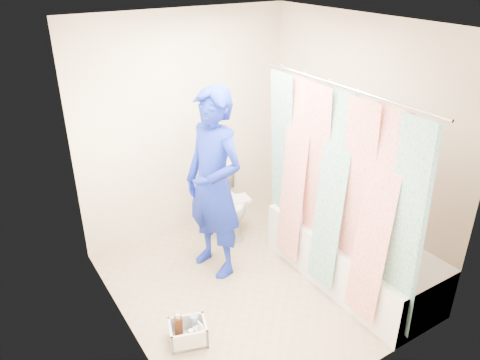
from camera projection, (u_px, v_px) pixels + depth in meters
floor at (252, 284)px, 4.49m from camera, size 2.60×2.60×0.00m
ceiling at (256, 23)px, 3.43m from camera, size 2.40×2.60×0.02m
wall_back at (186, 127)px, 4.95m from camera, size 2.40×0.02×2.40m
wall_front at (368, 244)px, 2.98m from camera, size 2.40×0.02×2.40m
wall_left at (117, 209)px, 3.39m from camera, size 0.02×2.60×2.40m
wall_right at (357, 143)px, 4.54m from camera, size 0.02×2.60×2.40m
bathtub at (352, 255)px, 4.46m from camera, size 0.70×1.75×0.50m
curtain_rod at (343, 87)px, 3.56m from camera, size 0.02×1.90×0.02m
shower_curtain at (333, 194)px, 3.97m from camera, size 0.06×1.75×1.80m
toilet at (226, 201)px, 5.21m from camera, size 0.54×0.78×0.73m
tank_lid at (229, 201)px, 5.09m from camera, size 0.48×0.28×0.03m
tank_internals at (216, 166)px, 5.20m from camera, size 0.18×0.07×0.24m
plumber at (214, 185)px, 4.34m from camera, size 0.58×0.76×1.85m
cleaning_caddy at (189, 333)px, 3.80m from camera, size 0.36×0.32×0.23m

